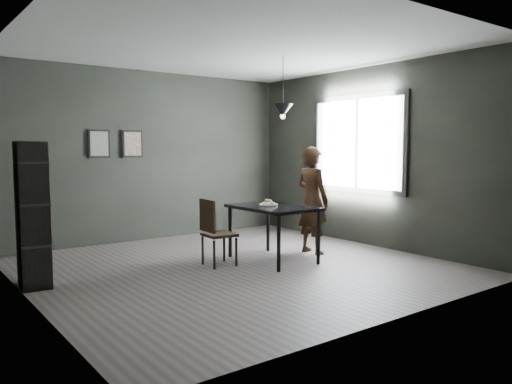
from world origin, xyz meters
TOP-DOWN VIEW (x-y plane):
  - ground at (0.00, 0.00)m, footprint 5.00×5.00m
  - back_wall at (0.00, 2.50)m, footprint 5.00×0.10m
  - ceiling at (0.00, 0.00)m, footprint 5.00×5.00m
  - window_assembly at (2.47, 0.20)m, footprint 0.04×1.96m
  - cafe_table at (0.60, 0.00)m, footprint 0.80×1.20m
  - white_plate at (0.58, 0.08)m, footprint 0.23×0.23m
  - donut_pile at (0.58, 0.08)m, footprint 0.19×0.19m
  - woman at (1.36, 0.03)m, footprint 0.40×0.58m
  - wood_chair at (-0.22, 0.21)m, footprint 0.40×0.40m
  - shelf_unit at (-2.32, 0.61)m, footprint 0.36×0.56m
  - pendant_lamp at (0.85, 0.10)m, footprint 0.28×0.28m
  - framed_print_left at (-0.90, 2.47)m, footprint 0.34×0.04m
  - framed_print_right at (-0.35, 2.47)m, footprint 0.34×0.04m

SIDE VIEW (x-z plane):
  - ground at x=0.00m, z-range 0.00..0.00m
  - wood_chair at x=-0.22m, z-range 0.06..0.94m
  - cafe_table at x=0.60m, z-range 0.30..1.05m
  - white_plate at x=0.58m, z-range 0.75..0.76m
  - woman at x=1.36m, z-range 0.00..1.56m
  - donut_pile at x=0.58m, z-range 0.75..0.83m
  - shelf_unit at x=-2.32m, z-range 0.00..1.60m
  - back_wall at x=0.00m, z-range 0.00..2.80m
  - window_assembly at x=2.47m, z-range 0.82..2.38m
  - framed_print_left at x=-0.90m, z-range 1.38..1.82m
  - framed_print_right at x=-0.35m, z-range 1.38..1.82m
  - pendant_lamp at x=0.85m, z-range 1.62..2.48m
  - ceiling at x=0.00m, z-range 2.79..2.81m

